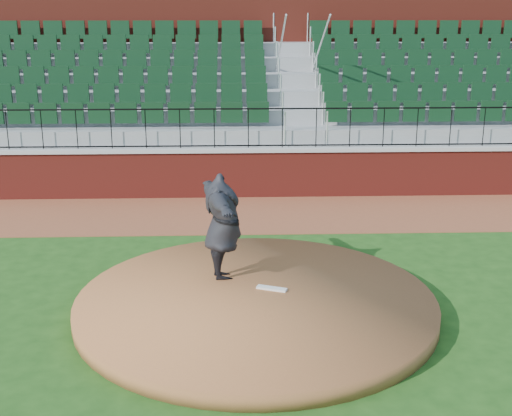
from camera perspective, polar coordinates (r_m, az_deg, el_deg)
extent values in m
plane|color=#1C4614|center=(11.29, 0.27, -8.53)|extent=(90.00, 90.00, 0.00)
cube|color=brown|center=(16.33, -0.49, -0.46)|extent=(34.00, 3.20, 0.01)
cube|color=maroon|center=(17.72, -0.63, 2.89)|extent=(34.00, 0.35, 1.20)
cube|color=#B7B7B7|center=(17.58, -0.64, 4.95)|extent=(34.00, 0.45, 0.10)
cube|color=maroon|center=(22.83, -1.01, 11.44)|extent=(34.00, 0.50, 5.50)
cylinder|color=brown|center=(11.19, -0.01, -8.06)|extent=(5.86, 5.86, 0.25)
cube|color=white|center=(11.41, 1.33, -6.78)|extent=(0.52, 0.31, 0.03)
imported|color=black|center=(11.59, -2.83, -1.55)|extent=(1.04, 2.38, 1.87)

